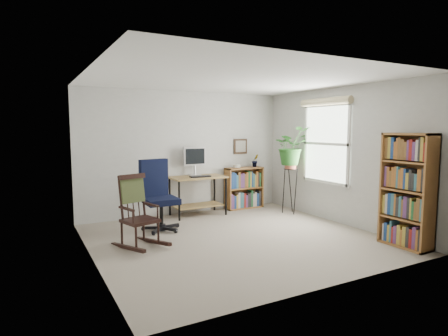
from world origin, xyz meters
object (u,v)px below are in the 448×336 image
rocking_chair (140,211)px  desk (198,196)px  low_bookshelf (244,188)px  office_chair (161,195)px  tall_bookshelf (407,191)px

rocking_chair → desk: bearing=26.2°
low_bookshelf → desk: bearing=-173.9°
rocking_chair → low_bookshelf: rocking_chair is taller
office_chair → low_bookshelf: bearing=11.0°
desk → low_bookshelf: (1.12, 0.12, 0.05)m
low_bookshelf → office_chair: bearing=-158.2°
office_chair → low_bookshelf: (2.11, 0.85, -0.16)m
rocking_chair → tall_bookshelf: 3.79m
desk → office_chair: (-0.99, -0.73, 0.22)m
office_chair → rocking_chair: (-0.55, -0.68, -0.07)m
office_chair → tall_bookshelf: tall_bookshelf is taller
desk → low_bookshelf: size_ratio=1.22×
rocking_chair → tall_bookshelf: tall_bookshelf is taller
desk → rocking_chair: size_ratio=1.01×
rocking_chair → low_bookshelf: 3.06m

